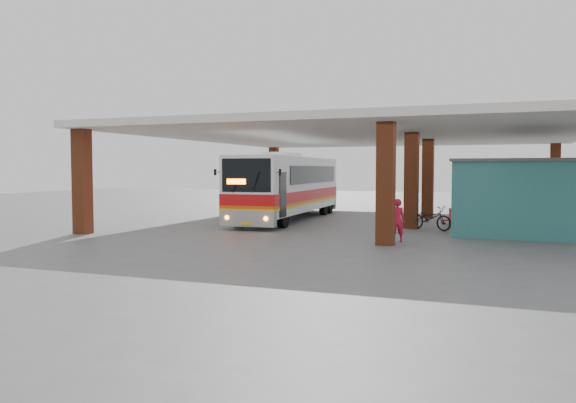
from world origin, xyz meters
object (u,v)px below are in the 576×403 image
(motorcycle, at_px, (430,218))
(pedestrian, at_px, (397,220))
(coach_bus, at_px, (288,187))
(red_chair, at_px, (449,217))

(motorcycle, relative_size, pedestrian, 1.27)
(coach_bus, relative_size, motorcycle, 6.00)
(motorcycle, relative_size, red_chair, 2.56)
(coach_bus, height_order, motorcycle, coach_bus)
(motorcycle, height_order, pedestrian, pedestrian)
(pedestrian, distance_m, red_chair, 7.40)
(motorcycle, xyz_separation_m, red_chair, (0.56, 2.75, -0.17))
(coach_bus, distance_m, motorcycle, 8.23)
(coach_bus, relative_size, pedestrian, 7.64)
(pedestrian, bearing_deg, coach_bus, -61.99)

